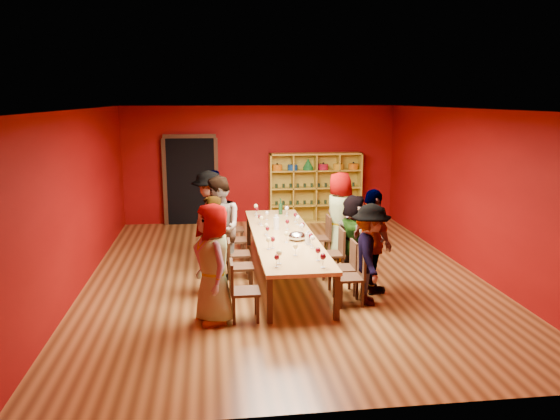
# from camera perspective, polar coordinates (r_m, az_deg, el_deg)

# --- Properties ---
(room_shell) EXTENTS (7.10, 9.10, 3.04)m
(room_shell) POSITION_cam_1_polar(r_m,az_deg,el_deg) (9.73, 0.40, 1.65)
(room_shell) COLOR #5C3518
(room_shell) RESTS_ON ground
(tasting_table) EXTENTS (1.10, 4.50, 0.75)m
(tasting_table) POSITION_cam_1_polar(r_m,az_deg,el_deg) (9.90, 0.39, -2.92)
(tasting_table) COLOR tan
(tasting_table) RESTS_ON ground
(doorway) EXTENTS (1.40, 0.17, 2.30)m
(doorway) POSITION_cam_1_polar(r_m,az_deg,el_deg) (14.10, -9.30, 3.06)
(doorway) COLOR black
(doorway) RESTS_ON ground
(shelving_unit) EXTENTS (2.40, 0.40, 1.80)m
(shelving_unit) POSITION_cam_1_polar(r_m,az_deg,el_deg) (14.24, 3.68, 2.71)
(shelving_unit) COLOR gold
(shelving_unit) RESTS_ON ground
(chair_person_left_0) EXTENTS (0.42, 0.42, 0.89)m
(chair_person_left_0) POSITION_cam_1_polar(r_m,az_deg,el_deg) (7.99, -4.25, -8.07)
(chair_person_left_0) COLOR black
(chair_person_left_0) RESTS_ON ground
(person_left_0) EXTENTS (0.69, 0.95, 1.75)m
(person_left_0) POSITION_cam_1_polar(r_m,az_deg,el_deg) (7.87, -6.99, -5.57)
(person_left_0) COLOR #525257
(person_left_0) RESTS_ON ground
(chair_person_left_1) EXTENTS (0.42, 0.42, 0.89)m
(chair_person_left_1) POSITION_cam_1_polar(r_m,az_deg,el_deg) (9.13, -4.65, -5.55)
(chair_person_left_1) COLOR black
(chair_person_left_1) RESTS_ON ground
(person_left_1) EXTENTS (0.44, 0.60, 1.63)m
(person_left_1) POSITION_cam_1_polar(r_m,az_deg,el_deg) (9.03, -7.26, -3.68)
(person_left_1) COLOR #567EB2
(person_left_1) RESTS_ON ground
(chair_person_left_2) EXTENTS (0.42, 0.42, 0.89)m
(chair_person_left_2) POSITION_cam_1_polar(r_m,az_deg,el_deg) (9.86, -4.86, -4.26)
(chair_person_left_2) COLOR black
(chair_person_left_2) RESTS_ON ground
(person_left_2) EXTENTS (0.81, 1.02, 1.85)m
(person_left_2) POSITION_cam_1_polar(r_m,az_deg,el_deg) (9.74, -6.38, -1.88)
(person_left_2) COLOR #5E8FC2
(person_left_2) RESTS_ON ground
(chair_person_left_3) EXTENTS (0.42, 0.42, 0.89)m
(chair_person_left_3) POSITION_cam_1_polar(r_m,az_deg,el_deg) (10.80, -5.08, -2.84)
(chair_person_left_3) COLOR black
(chair_person_left_3) RESTS_ON ground
(person_left_3) EXTENTS (0.67, 1.24, 1.82)m
(person_left_3) POSITION_cam_1_polar(r_m,az_deg,el_deg) (10.70, -7.34, -0.75)
(person_left_3) COLOR silver
(person_left_3) RESTS_ON ground
(chair_person_left_4) EXTENTS (0.42, 0.42, 0.89)m
(chair_person_left_4) POSITION_cam_1_polar(r_m,az_deg,el_deg) (11.67, -5.25, -1.75)
(chair_person_left_4) COLOR black
(chair_person_left_4) RESTS_ON ground
(person_left_4) EXTENTS (0.80, 1.11, 1.72)m
(person_left_4) POSITION_cam_1_polar(r_m,az_deg,el_deg) (11.59, -6.83, -0.04)
(person_left_4) COLOR #47484C
(person_left_4) RESTS_ON ground
(chair_person_right_0) EXTENTS (0.42, 0.42, 0.89)m
(chair_person_right_0) POSITION_cam_1_polar(r_m,az_deg,el_deg) (8.65, 7.80, -6.60)
(chair_person_right_0) COLOR black
(chair_person_right_0) RESTS_ON ground
(person_right_0) EXTENTS (0.63, 1.10, 1.60)m
(person_right_0) POSITION_cam_1_polar(r_m,az_deg,el_deg) (8.63, 9.42, -4.60)
(person_right_0) COLOR #517EA8
(person_right_0) RESTS_ON ground
(chair_person_right_1) EXTENTS (0.42, 0.42, 0.89)m
(chair_person_right_1) POSITION_cam_1_polar(r_m,az_deg,el_deg) (9.10, 7.02, -5.66)
(chair_person_right_1) COLOR black
(chair_person_right_1) RESTS_ON ground
(person_right_1) EXTENTS (0.73, 1.11, 1.74)m
(person_right_1) POSITION_cam_1_polar(r_m,az_deg,el_deg) (9.10, 9.60, -3.27)
(person_right_1) COLOR #D99192
(person_right_1) RESTS_ON ground
(chair_person_right_2) EXTENTS (0.42, 0.42, 0.89)m
(chair_person_right_2) POSITION_cam_1_polar(r_m,az_deg,el_deg) (9.89, 5.82, -4.23)
(chair_person_right_2) COLOR black
(chair_person_right_2) RESTS_ON ground
(person_right_2) EXTENTS (0.79, 1.46, 1.51)m
(person_right_2) POSITION_cam_1_polar(r_m,az_deg,el_deg) (9.90, 7.72, -2.70)
(person_right_2) COLOR #CD898D
(person_right_2) RESTS_ON ground
(chair_person_right_3) EXTENTS (0.42, 0.42, 0.89)m
(chair_person_right_3) POSITION_cam_1_polar(r_m,az_deg,el_deg) (10.95, 4.50, -2.63)
(chair_person_right_3) COLOR black
(chair_person_right_3) RESTS_ON ground
(person_right_3) EXTENTS (0.69, 0.96, 1.76)m
(person_right_3) POSITION_cam_1_polar(r_m,az_deg,el_deg) (10.94, 6.24, -0.63)
(person_right_3) COLOR pink
(person_right_3) RESTS_ON ground
(wine_glass_0) EXTENTS (0.08, 0.08, 0.19)m
(wine_glass_0) POSITION_cam_1_polar(r_m,az_deg,el_deg) (10.72, -2.13, -0.75)
(wine_glass_0) COLOR white
(wine_glass_0) RESTS_ON tasting_table
(wine_glass_1) EXTENTS (0.09, 0.09, 0.22)m
(wine_glass_1) POSITION_cam_1_polar(r_m,az_deg,el_deg) (8.15, -0.09, -4.59)
(wine_glass_1) COLOR white
(wine_glass_1) RESTS_ON tasting_table
(wine_glass_2) EXTENTS (0.08, 0.08, 0.19)m
(wine_glass_2) POSITION_cam_1_polar(r_m,az_deg,el_deg) (10.60, -1.95, -0.89)
(wine_glass_2) COLOR white
(wine_glass_2) RESTS_ON tasting_table
(wine_glass_3) EXTENTS (0.08, 0.08, 0.20)m
(wine_glass_3) POSITION_cam_1_polar(r_m,az_deg,el_deg) (9.00, -0.77, -3.12)
(wine_glass_3) COLOR white
(wine_glass_3) RESTS_ON tasting_table
(wine_glass_4) EXTENTS (0.08, 0.08, 0.19)m
(wine_glass_4) POSITION_cam_1_polar(r_m,az_deg,el_deg) (10.65, 1.85, -0.83)
(wine_glass_4) COLOR white
(wine_glass_4) RESTS_ON tasting_table
(wine_glass_5) EXTENTS (0.07, 0.07, 0.18)m
(wine_glass_5) POSITION_cam_1_polar(r_m,az_deg,el_deg) (11.11, -1.39, -0.37)
(wine_glass_5) COLOR white
(wine_glass_5) RESTS_ON tasting_table
(wine_glass_6) EXTENTS (0.08, 0.08, 0.19)m
(wine_glass_6) POSITION_cam_1_polar(r_m,az_deg,el_deg) (8.02, -0.35, -5.02)
(wine_glass_6) COLOR white
(wine_glass_6) RESTS_ON tasting_table
(wine_glass_7) EXTENTS (0.08, 0.08, 0.21)m
(wine_glass_7) POSITION_cam_1_polar(r_m,az_deg,el_deg) (9.89, 2.28, -1.74)
(wine_glass_7) COLOR white
(wine_glass_7) RESTS_ON tasting_table
(wine_glass_8) EXTENTS (0.07, 0.07, 0.18)m
(wine_glass_8) POSITION_cam_1_polar(r_m,az_deg,el_deg) (9.77, -1.31, -2.01)
(wine_glass_8) COLOR white
(wine_glass_8) RESTS_ON tasting_table
(wine_glass_9) EXTENTS (0.08, 0.08, 0.21)m
(wine_glass_9) POSITION_cam_1_polar(r_m,az_deg,el_deg) (8.35, 3.99, -4.30)
(wine_glass_9) COLOR white
(wine_glass_9) RESTS_ON tasting_table
(wine_glass_10) EXTENTS (0.08, 0.08, 0.21)m
(wine_glass_10) POSITION_cam_1_polar(r_m,az_deg,el_deg) (11.47, 0.71, 0.14)
(wine_glass_10) COLOR white
(wine_glass_10) RESTS_ON tasting_table
(wine_glass_11) EXTENTS (0.07, 0.07, 0.18)m
(wine_glass_11) POSITION_cam_1_polar(r_m,az_deg,el_deg) (11.65, 0.76, 0.22)
(wine_glass_11) COLOR white
(wine_glass_11) RESTS_ON tasting_table
(wine_glass_12) EXTENTS (0.09, 0.09, 0.22)m
(wine_glass_12) POSITION_cam_1_polar(r_m,az_deg,el_deg) (9.87, -1.44, -1.72)
(wine_glass_12) COLOR white
(wine_glass_12) RESTS_ON tasting_table
(wine_glass_13) EXTENTS (0.09, 0.09, 0.22)m
(wine_glass_13) POSITION_cam_1_polar(r_m,az_deg,el_deg) (8.00, 4.52, -4.94)
(wine_glass_13) COLOR white
(wine_glass_13) RESTS_ON tasting_table
(wine_glass_14) EXTENTS (0.08, 0.08, 0.19)m
(wine_glass_14) POSITION_cam_1_polar(r_m,az_deg,el_deg) (10.90, 1.62, -0.56)
(wine_glass_14) COLOR white
(wine_glass_14) RESTS_ON tasting_table
(wine_glass_15) EXTENTS (0.09, 0.09, 0.22)m
(wine_glass_15) POSITION_cam_1_polar(r_m,az_deg,el_deg) (9.93, 2.35, -1.63)
(wine_glass_15) COLOR white
(wine_glass_15) RESTS_ON tasting_table
(wine_glass_16) EXTENTS (0.08, 0.08, 0.21)m
(wine_glass_16) POSITION_cam_1_polar(r_m,az_deg,el_deg) (9.21, 3.23, -2.77)
(wine_glass_16) COLOR white
(wine_glass_16) RESTS_ON tasting_table
(wine_glass_17) EXTENTS (0.09, 0.09, 0.22)m
(wine_glass_17) POSITION_cam_1_polar(r_m,az_deg,el_deg) (11.64, -2.54, 0.35)
(wine_glass_17) COLOR white
(wine_glass_17) RESTS_ON tasting_table
(wine_glass_18) EXTENTS (0.08, 0.08, 0.20)m
(wine_glass_18) POSITION_cam_1_polar(r_m,az_deg,el_deg) (11.41, -2.47, 0.05)
(wine_glass_18) COLOR white
(wine_glass_18) RESTS_ON tasting_table
(wine_glass_19) EXTENTS (0.08, 0.08, 0.20)m
(wine_glass_19) POSITION_cam_1_polar(r_m,az_deg,el_deg) (8.59, 1.64, -3.87)
(wine_glass_19) COLOR white
(wine_glass_19) RESTS_ON tasting_table
(wine_glass_20) EXTENTS (0.08, 0.08, 0.21)m
(wine_glass_20) POSITION_cam_1_polar(r_m,az_deg,el_deg) (8.94, -1.20, -3.18)
(wine_glass_20) COLOR white
(wine_glass_20) RESTS_ON tasting_table
(wine_glass_21) EXTENTS (0.08, 0.08, 0.19)m
(wine_glass_21) POSITION_cam_1_polar(r_m,az_deg,el_deg) (10.29, 0.77, -1.27)
(wine_glass_21) COLOR white
(wine_glass_21) RESTS_ON tasting_table
(wine_glass_22) EXTENTS (0.09, 0.09, 0.21)m
(wine_glass_22) POSITION_cam_1_polar(r_m,az_deg,el_deg) (9.03, 3.40, -3.03)
(wine_glass_22) COLOR white
(wine_glass_22) RESTS_ON tasting_table
(wine_glass_23) EXTENTS (0.08, 0.08, 0.20)m
(wine_glass_23) POSITION_cam_1_polar(r_m,az_deg,el_deg) (9.35, 0.68, -2.56)
(wine_glass_23) COLOR white
(wine_glass_23) RESTS_ON tasting_table
(spittoon_bowl) EXTENTS (0.31, 0.31, 0.17)m
(spittoon_bowl) POSITION_cam_1_polar(r_m,az_deg,el_deg) (9.52, 1.80, -2.76)
(spittoon_bowl) COLOR #BBBDC2
(spittoon_bowl) RESTS_ON tasting_table
(carafe_a) EXTENTS (0.11, 0.11, 0.28)m
(carafe_a) POSITION_cam_1_polar(r_m,az_deg,el_deg) (10.27, -0.39, -1.37)
(carafe_a) COLOR white
(carafe_a) RESTS_ON tasting_table
(carafe_b) EXTENTS (0.09, 0.09, 0.24)m
(carafe_b) POSITION_cam_1_polar(r_m,az_deg,el_deg) (9.24, 2.91, -2.99)
(carafe_b) COLOR white
(carafe_b) RESTS_ON tasting_table
(wine_bottle) EXTENTS (0.09, 0.09, 0.34)m
(wine_bottle) POSITION_cam_1_polar(r_m,az_deg,el_deg) (11.62, 0.06, 0.19)
(wine_bottle) COLOR #14371A
(wine_bottle) RESTS_ON tasting_table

